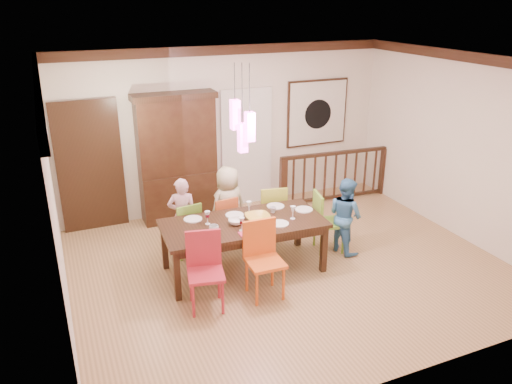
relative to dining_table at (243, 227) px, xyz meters
name	(u,v)px	position (x,y,z in m)	size (l,w,h in m)	color
floor	(288,266)	(0.63, -0.15, -0.67)	(6.00, 6.00, 0.00)	#9B754B
ceiling	(294,62)	(0.63, -0.15, 2.23)	(6.00, 6.00, 0.00)	white
wall_back	(227,129)	(0.63, 2.35, 0.78)	(6.00, 6.00, 0.00)	beige
wall_left	(54,205)	(-2.37, -0.15, 0.78)	(5.00, 5.00, 0.00)	beige
wall_right	(461,147)	(3.63, -0.15, 0.78)	(5.00, 5.00, 0.00)	beige
crown_molding	(294,68)	(0.63, -0.15, 2.15)	(6.00, 5.00, 0.16)	black
panel_door	(90,168)	(-1.77, 2.30, 0.38)	(1.04, 0.07, 2.24)	black
white_doorway	(247,149)	(0.98, 2.31, 0.38)	(0.97, 0.05, 2.22)	silver
painting	(317,113)	(2.43, 2.31, 0.93)	(1.25, 0.06, 1.25)	black
pendant_cluster	(242,126)	(0.00, 0.00, 1.43)	(0.27, 0.21, 1.14)	#FF4CCB
dining_table	(243,227)	(0.00, 0.00, 0.00)	(2.29, 1.13, 0.75)	black
chair_far_left	(185,224)	(-0.63, 0.78, -0.18)	(0.44, 0.44, 0.86)	#6EA532
chair_far_mid	(222,217)	(-0.03, 0.83, -0.19)	(0.43, 0.43, 0.84)	#C25325
chair_far_right	(271,208)	(0.77, 0.76, -0.14)	(0.48, 0.48, 0.92)	#AAB431
chair_near_left	(206,268)	(-0.77, -0.69, -0.11)	(0.52, 0.52, 0.98)	#B02533
chair_near_mid	(265,256)	(0.01, -0.72, -0.10)	(0.47, 0.47, 1.00)	#DA5A1B
chair_end_right	(330,218)	(1.42, 0.06, -0.13)	(0.51, 0.51, 0.94)	#71A42F
china_hutch	(177,157)	(-0.35, 2.14, 0.43)	(1.39, 0.46, 2.20)	black
balustrade	(335,175)	(2.59, 1.80, -0.17)	(2.25, 0.24, 0.96)	black
person_far_left	(183,216)	(-0.64, 0.86, -0.07)	(0.44, 0.29, 1.20)	#EDB4C7
person_far_mid	(228,206)	(0.09, 0.85, -0.03)	(0.62, 0.41, 1.28)	#B9B38B
person_end_right	(345,215)	(1.63, -0.06, -0.08)	(0.57, 0.45, 1.18)	teal
serving_bowl	(258,218)	(0.20, -0.03, 0.12)	(0.34, 0.34, 0.08)	gold
small_bowl	(236,222)	(-0.12, -0.02, 0.11)	(0.22, 0.22, 0.07)	white
cup_left	(214,229)	(-0.48, -0.16, 0.13)	(0.13, 0.13, 0.10)	silver
cup_right	(273,210)	(0.51, 0.13, 0.12)	(0.10, 0.10, 0.09)	silver
plate_far_left	(193,219)	(-0.62, 0.35, 0.09)	(0.26, 0.26, 0.01)	white
plate_far_mid	(235,215)	(-0.04, 0.25, 0.09)	(0.26, 0.26, 0.01)	white
plate_far_right	(276,206)	(0.64, 0.31, 0.09)	(0.26, 0.26, 0.01)	white
plate_near_left	(203,240)	(-0.69, -0.33, 0.09)	(0.26, 0.26, 0.01)	white
plate_near_mid	(279,224)	(0.43, -0.26, 0.09)	(0.26, 0.26, 0.01)	white
plate_end_right	(304,209)	(0.97, 0.04, 0.09)	(0.26, 0.26, 0.01)	white
wine_glass_a	(208,218)	(-0.48, 0.13, 0.17)	(0.08, 0.08, 0.19)	#590C19
wine_glass_b	(249,208)	(0.18, 0.23, 0.17)	(0.08, 0.08, 0.19)	silver
wine_glass_c	(242,224)	(-0.12, -0.25, 0.17)	(0.08, 0.08, 0.19)	#590C19
wine_glass_d	(293,212)	(0.68, -0.17, 0.17)	(0.08, 0.08, 0.19)	silver
napkin	(246,233)	(-0.11, -0.36, 0.09)	(0.18, 0.14, 0.01)	#D83359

